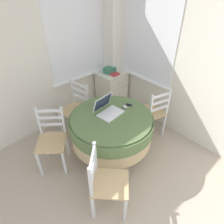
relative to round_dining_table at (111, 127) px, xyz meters
name	(u,v)px	position (x,y,z in m)	size (l,w,h in m)	color
corner_room_shell	(126,70)	(0.38, 0.12, 0.72)	(4.28, 5.01, 2.55)	white
round_dining_table	(111,127)	(0.00, 0.00, 0.00)	(1.19, 1.19, 0.73)	#4C3D2D
laptop	(108,110)	(0.03, 0.11, 0.23)	(0.37, 0.34, 0.24)	white
computer_mouse	(125,107)	(0.29, 0.03, 0.20)	(0.05, 0.08, 0.04)	silver
cell_phone	(129,105)	(0.39, 0.04, 0.18)	(0.10, 0.12, 0.01)	#2D2D33
dining_chair_near_back_window	(76,109)	(-0.05, 0.86, -0.11)	(0.48, 0.46, 0.90)	tan
dining_chair_near_right_window	(152,113)	(0.84, -0.10, -0.11)	(0.48, 0.50, 0.90)	tan
dining_chair_camera_near	(106,183)	(-0.61, -0.59, -0.11)	(0.57, 0.57, 0.90)	tan
dining_chair_left_flank	(52,140)	(-0.72, 0.44, -0.11)	(0.56, 0.57, 0.90)	tan
corner_cabinet	(112,90)	(0.93, 1.02, -0.17)	(0.53, 0.48, 0.77)	silver
storage_box	(110,70)	(0.89, 1.03, 0.26)	(0.21, 0.16, 0.11)	#387A5B
book_on_cabinet	(113,73)	(0.90, 0.95, 0.22)	(0.16, 0.25, 0.02)	#BC3338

